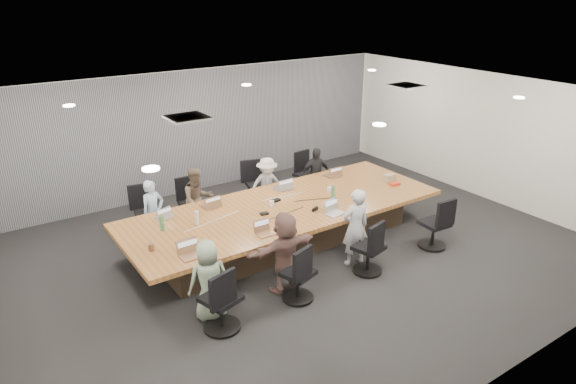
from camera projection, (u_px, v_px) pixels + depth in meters
floor at (300, 252)px, 9.35m from camera, size 10.00×8.00×0.00m
ceiling at (302, 100)px, 8.30m from camera, size 10.00×8.00×0.00m
wall_back at (201, 130)px, 11.89m from camera, size 10.00×0.00×2.80m
wall_front at (508, 284)px, 5.76m from camera, size 10.00×0.00×2.80m
wall_right at (483, 136)px, 11.43m from camera, size 0.00×8.00×2.80m
curtain at (202, 131)px, 11.83m from camera, size 9.80×0.04×2.80m
conference_table at (285, 222)px, 9.58m from camera, size 6.00×2.20×0.74m
chair_0 at (148, 217)px, 9.83m from camera, size 0.64×0.64×0.80m
chair_1 at (191, 208)px, 10.31m from camera, size 0.51×0.51×0.73m
chair_2 at (259, 188)px, 11.12m from camera, size 0.71×0.71×0.86m
chair_3 at (306, 178)px, 11.79m from camera, size 0.59×0.59×0.79m
chair_4 at (221, 303)px, 7.12m from camera, size 0.69×0.69×0.83m
chair_5 at (298, 278)px, 7.82m from camera, size 0.65×0.65×0.77m
chair_6 at (368, 252)px, 8.56m from camera, size 0.64×0.64×0.78m
chair_7 at (434, 227)px, 9.40m from camera, size 0.57×0.57×0.80m
person_0 at (153, 212)px, 9.48m from camera, size 0.51×0.39×1.24m
laptop_0 at (164, 216)px, 9.01m from camera, size 0.33×0.26×0.02m
person_1 at (198, 200)px, 9.93m from camera, size 0.66×0.52×1.31m
laptop_1 at (210, 205)px, 9.48m from camera, size 0.35×0.26×0.02m
person_2 at (267, 186)px, 10.78m from camera, size 0.87×0.63×1.22m
laptop_2 at (282, 187)px, 10.30m from camera, size 0.35×0.24×0.02m
person_3 at (315, 174)px, 11.44m from camera, size 0.75×0.42×1.21m
laptop_3 at (331, 175)px, 10.97m from camera, size 0.33×0.23×0.02m
person_4 at (209, 280)px, 7.31m from camera, size 0.65×0.47×1.23m
laptop_4 at (192, 256)px, 7.69m from camera, size 0.36×0.25×0.02m
person_5 at (285, 252)px, 7.98m from camera, size 1.24×0.41×1.33m
laptop_5 at (266, 234)px, 8.37m from camera, size 0.30×0.21×0.02m
person_6 at (355, 227)px, 8.72m from camera, size 0.56×0.41×1.39m
laptop_6 at (335, 213)px, 9.12m from camera, size 0.38×0.30×0.02m
bottle_green_left at (162, 223)px, 8.47m from camera, size 0.08×0.08×0.26m
bottle_green_right at (333, 192)px, 9.73m from camera, size 0.09×0.09×0.26m
bottle_clear at (197, 217)px, 8.71m from camera, size 0.07×0.07×0.23m
cup_white_far at (272, 204)px, 9.41m from camera, size 0.10×0.10×0.11m
cup_white_near at (329, 189)px, 10.08m from camera, size 0.09×0.09×0.10m
mug_brown at (151, 247)px, 7.85m from camera, size 0.11×0.11×0.11m
mic_left at (264, 214)px, 9.11m from camera, size 0.16×0.12×0.03m
mic_right at (276, 200)px, 9.67m from camera, size 0.17×0.13×0.03m
stapler at (315, 209)px, 9.25m from camera, size 0.16×0.10×0.06m
canvas_bag at (389, 177)px, 10.68m from camera, size 0.25×0.16×0.13m
snack_packet at (395, 184)px, 10.44m from camera, size 0.21×0.15×0.04m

